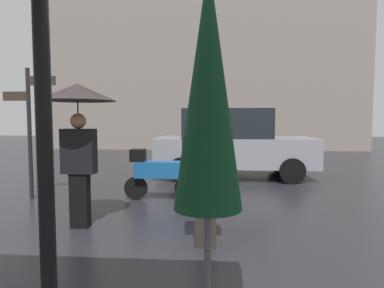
# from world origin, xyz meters

# --- Properties ---
(folded_patio_umbrella_near) EXTENTS (0.37, 0.37, 2.37)m
(folded_patio_umbrella_near) POSITION_xyz_m (0.92, -0.66, 1.67)
(folded_patio_umbrella_near) COLOR black
(folded_patio_umbrella_near) RESTS_ON ground
(pedestrian_with_umbrella) EXTENTS (1.10, 1.10, 2.11)m
(pedestrian_with_umbrella) POSITION_xyz_m (-1.04, 2.34, 1.70)
(pedestrian_with_umbrella) COLOR black
(pedestrian_with_umbrella) RESTS_ON ground
(pedestrian_with_bag) EXTENTS (0.51, 0.24, 1.67)m
(pedestrian_with_bag) POSITION_xyz_m (0.86, 1.73, 0.95)
(pedestrian_with_bag) COLOR #2A241E
(pedestrian_with_bag) RESTS_ON ground
(parked_scooter) EXTENTS (1.47, 0.32, 1.23)m
(parked_scooter) POSITION_xyz_m (-0.18, 4.09, 0.56)
(parked_scooter) COLOR black
(parked_scooter) RESTS_ON ground
(parked_car_left) EXTENTS (4.29, 2.04, 1.89)m
(parked_car_left) POSITION_xyz_m (1.40, 6.91, 0.96)
(parked_car_left) COLOR gray
(parked_car_left) RESTS_ON ground
(street_signpost) EXTENTS (1.08, 0.08, 2.61)m
(street_signpost) POSITION_xyz_m (-2.75, 4.00, 1.60)
(street_signpost) COLOR black
(street_signpost) RESTS_ON ground
(building_block) EXTENTS (17.64, 2.52, 15.55)m
(building_block) POSITION_xyz_m (0.00, 16.17, 7.77)
(building_block) COLOR gray
(building_block) RESTS_ON ground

